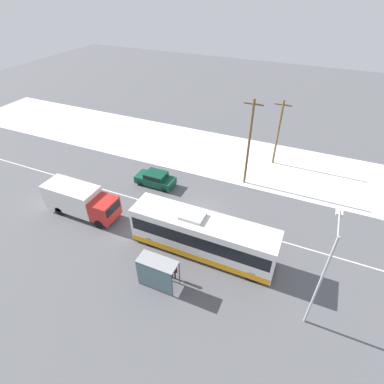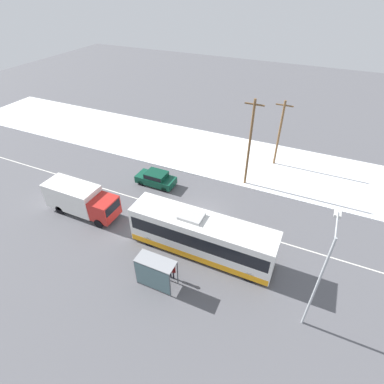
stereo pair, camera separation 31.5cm
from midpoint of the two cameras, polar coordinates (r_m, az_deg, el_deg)
The scene contains 11 objects.
ground_plane at distance 27.34m, azimuth 1.76°, elevation -4.89°, with size 120.00×120.00×0.00m, color #56565B.
snow_lot at distance 36.24m, azimuth 8.99°, elevation 6.29°, with size 80.00×10.58×0.12m.
lane_marking_center at distance 27.34m, azimuth 1.76°, elevation -4.89°, with size 60.00×0.12×0.00m.
city_bus at distance 23.18m, azimuth 2.21°, elevation -8.35°, with size 11.35×2.57×3.59m.
box_truck at distance 28.67m, azimuth -20.22°, elevation -1.21°, with size 6.91×2.30×2.83m.
sedan_car at distance 31.18m, azimuth -6.58°, elevation 2.66°, with size 4.08×1.80×1.49m.
pedestrian_at_stop at distance 22.04m, azimuth -3.47°, elevation -14.42°, with size 0.59×0.26×1.65m.
bus_shelter at distance 21.19m, azimuth -6.80°, elevation -14.70°, with size 2.79×1.20×2.40m.
streetlamp at distance 18.71m, azimuth 24.00°, elevation -13.08°, with size 0.36×2.65×7.62m.
utility_pole_roadside at distance 29.66m, azimuth 11.22°, elevation 9.08°, with size 1.80×0.24×9.06m.
utility_pole_snowlot at distance 34.38m, azimuth 16.57°, elevation 10.74°, with size 1.80×0.24×7.50m.
Camera 2 is at (7.90, -18.86, 18.15)m, focal length 28.00 mm.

